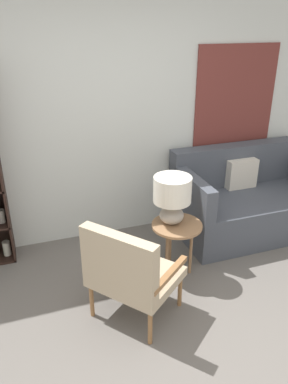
{
  "coord_description": "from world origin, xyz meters",
  "views": [
    {
      "loc": [
        -0.84,
        -1.71,
        2.26
      ],
      "look_at": [
        0.13,
        1.06,
        0.9
      ],
      "focal_mm": 35.0,
      "sensor_mm": 36.0,
      "label": 1
    }
  ],
  "objects_px": {
    "armchair": "(128,270)",
    "table_lamp": "(172,195)",
    "side_table": "(177,230)",
    "couch": "(246,201)"
  },
  "relations": [
    {
      "from": "side_table",
      "to": "table_lamp",
      "type": "xyz_separation_m",
      "value": [
        -0.04,
        0.04,
        0.35
      ]
    },
    {
      "from": "table_lamp",
      "to": "side_table",
      "type": "bearing_deg",
      "value": -47.72
    },
    {
      "from": "armchair",
      "to": "side_table",
      "type": "relative_size",
      "value": 1.64
    },
    {
      "from": "side_table",
      "to": "table_lamp",
      "type": "relative_size",
      "value": 1.14
    },
    {
      "from": "couch",
      "to": "side_table",
      "type": "relative_size",
      "value": 3.06
    },
    {
      "from": "couch",
      "to": "table_lamp",
      "type": "height_order",
      "value": "table_lamp"
    },
    {
      "from": "armchair",
      "to": "table_lamp",
      "type": "relative_size",
      "value": 1.88
    },
    {
      "from": "armchair",
      "to": "couch",
      "type": "bearing_deg",
      "value": 29.69
    },
    {
      "from": "armchair",
      "to": "side_table",
      "type": "height_order",
      "value": "armchair"
    },
    {
      "from": "side_table",
      "to": "table_lamp",
      "type": "bearing_deg",
      "value": 132.28
    }
  ]
}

